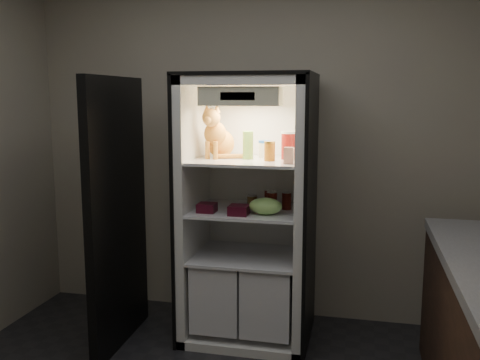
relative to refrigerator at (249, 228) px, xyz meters
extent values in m
plane|color=#A9A38D|center=(0.00, 0.42, 0.56)|extent=(3.60, 0.00, 3.60)
cube|color=white|center=(0.00, 0.29, 0.13)|extent=(0.85, 0.06, 1.85)
cube|color=white|center=(-0.40, -0.03, 0.13)|extent=(0.06, 0.70, 1.85)
cube|color=white|center=(0.40, -0.03, 0.13)|extent=(0.06, 0.70, 1.85)
cube|color=white|center=(0.00, -0.03, 1.03)|extent=(0.85, 0.70, 0.06)
cube|color=white|center=(0.00, -0.03, -0.76)|extent=(0.85, 0.70, 0.06)
cube|color=black|center=(-0.44, -0.03, 0.13)|extent=(0.02, 0.72, 1.87)
cube|color=black|center=(0.44, -0.03, 0.13)|extent=(0.02, 0.72, 1.87)
cube|color=black|center=(0.00, -0.03, 1.07)|extent=(0.90, 0.72, 0.02)
cube|color=white|center=(0.00, -0.06, 0.49)|extent=(0.73, 0.62, 0.02)
cube|color=white|center=(0.00, -0.06, 0.14)|extent=(0.73, 0.62, 0.02)
cube|color=white|center=(-0.18, -0.06, -0.44)|extent=(0.34, 0.58, 0.48)
cube|color=white|center=(0.18, -0.06, -0.44)|extent=(0.34, 0.58, 0.48)
cube|color=white|center=(0.00, -0.06, -0.19)|extent=(0.73, 0.62, 0.02)
cube|color=#FBF7CD|center=(0.00, -0.27, 0.93)|extent=(0.52, 0.18, 0.12)
cube|color=black|center=(0.00, -0.36, 0.93)|extent=(0.22, 0.01, 0.05)
cube|color=black|center=(-0.85, -0.34, 0.13)|extent=(0.09, 0.87, 1.85)
cube|color=white|center=(-0.85, -0.40, -0.24)|extent=(0.08, 0.64, 0.12)
cube|color=white|center=(-0.85, -0.40, 0.26)|extent=(0.08, 0.64, 0.12)
ellipsoid|color=orange|center=(-0.22, 0.05, 0.59)|extent=(0.23, 0.27, 0.20)
ellipsoid|color=orange|center=(-0.23, -0.04, 0.67)|extent=(0.18, 0.16, 0.17)
sphere|color=orange|center=(-0.24, -0.10, 0.78)|extent=(0.14, 0.14, 0.13)
sphere|color=orange|center=(-0.25, -0.16, 0.77)|extent=(0.06, 0.06, 0.05)
cone|color=orange|center=(-0.28, -0.09, 0.84)|extent=(0.06, 0.06, 0.06)
cone|color=orange|center=(-0.21, -0.10, 0.84)|extent=(0.06, 0.06, 0.06)
cylinder|color=orange|center=(-0.27, -0.10, 0.56)|extent=(0.03, 0.03, 0.12)
cylinder|color=orange|center=(-0.21, -0.11, 0.56)|extent=(0.03, 0.03, 0.12)
cylinder|color=orange|center=(-0.13, -0.05, 0.52)|extent=(0.23, 0.09, 0.03)
cylinder|color=#258737|center=(0.00, -0.04, 0.59)|extent=(0.07, 0.07, 0.18)
cylinder|color=#258737|center=(0.00, -0.04, 0.68)|extent=(0.07, 0.07, 0.02)
cylinder|color=white|center=(0.10, 0.07, 0.55)|extent=(0.09, 0.09, 0.10)
cylinder|color=blue|center=(0.10, 0.07, 0.61)|extent=(0.09, 0.09, 0.02)
cylinder|color=maroon|center=(0.16, -0.11, 0.56)|extent=(0.07, 0.07, 0.12)
cylinder|color=#B2842F|center=(0.16, -0.11, 0.62)|extent=(0.07, 0.07, 0.01)
cylinder|color=#A81916|center=(0.28, 0.02, 0.59)|extent=(0.11, 0.11, 0.18)
cylinder|color=white|center=(0.28, 0.02, 0.68)|extent=(0.11, 0.11, 0.01)
cube|color=silver|center=(0.31, -0.23, 0.55)|extent=(0.06, 0.06, 0.11)
cylinder|color=black|center=(0.14, 0.01, 0.21)|extent=(0.07, 0.07, 0.13)
cylinder|color=#B2B2B2|center=(0.14, 0.01, 0.28)|extent=(0.07, 0.07, 0.00)
cylinder|color=black|center=(0.27, -0.01, 0.21)|extent=(0.06, 0.06, 0.12)
cylinder|color=#B2B2B2|center=(0.27, -0.01, 0.27)|extent=(0.07, 0.07, 0.00)
cylinder|color=black|center=(0.18, -0.08, 0.21)|extent=(0.07, 0.07, 0.13)
cylinder|color=#B2B2B2|center=(0.18, -0.08, 0.28)|extent=(0.07, 0.07, 0.00)
cylinder|color=brown|center=(0.03, -0.03, 0.19)|extent=(0.07, 0.07, 0.09)
cylinder|color=#B2B2B2|center=(0.03, -0.03, 0.24)|extent=(0.07, 0.07, 0.01)
ellipsoid|color=#8ED161|center=(0.15, -0.20, 0.20)|extent=(0.22, 0.16, 0.11)
cube|color=#4B0C20|center=(-0.25, -0.22, 0.18)|extent=(0.12, 0.12, 0.06)
cube|color=#4B0C20|center=(-0.02, -0.25, 0.18)|extent=(0.13, 0.13, 0.06)
camera|label=1|loc=(0.77, -3.63, 0.93)|focal=40.00mm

